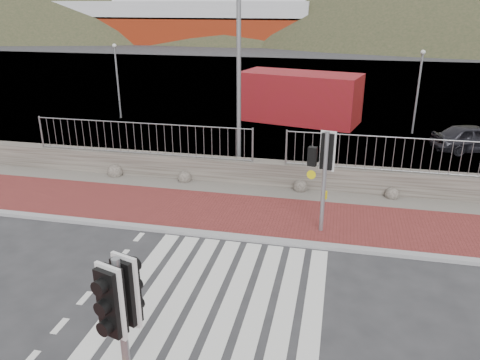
% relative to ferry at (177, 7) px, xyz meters
% --- Properties ---
extents(ground, '(220.00, 220.00, 0.00)m').
position_rel_ferry_xyz_m(ground, '(24.65, -67.90, -5.36)').
color(ground, '#28282B').
rests_on(ground, ground).
extents(sidewalk_far, '(40.00, 3.00, 0.08)m').
position_rel_ferry_xyz_m(sidewalk_far, '(24.65, -63.40, -5.32)').
color(sidewalk_far, maroon).
rests_on(sidewalk_far, ground).
extents(kerb_far, '(40.00, 0.25, 0.12)m').
position_rel_ferry_xyz_m(kerb_far, '(24.65, -64.90, -5.31)').
color(kerb_far, gray).
rests_on(kerb_far, ground).
extents(zebra_crossing, '(4.62, 5.60, 0.01)m').
position_rel_ferry_xyz_m(zebra_crossing, '(24.65, -67.90, -5.36)').
color(zebra_crossing, silver).
rests_on(zebra_crossing, ground).
extents(gravel_strip, '(40.00, 1.50, 0.06)m').
position_rel_ferry_xyz_m(gravel_strip, '(24.65, -61.40, -5.33)').
color(gravel_strip, '#59544C').
rests_on(gravel_strip, ground).
extents(stone_wall, '(40.00, 0.60, 0.90)m').
position_rel_ferry_xyz_m(stone_wall, '(24.65, -60.60, -4.91)').
color(stone_wall, '#463F39').
rests_on(stone_wall, ground).
extents(railing, '(18.07, 0.07, 1.22)m').
position_rel_ferry_xyz_m(railing, '(24.65, -60.75, -3.54)').
color(railing, gray).
rests_on(railing, stone_wall).
extents(quay, '(120.00, 40.00, 0.50)m').
position_rel_ferry_xyz_m(quay, '(24.65, -40.00, -5.36)').
color(quay, '#4C4C4F').
rests_on(quay, ground).
extents(water, '(220.00, 50.00, 0.05)m').
position_rel_ferry_xyz_m(water, '(24.65, -5.00, -5.36)').
color(water, '#3F4C54').
rests_on(water, ground).
extents(ferry, '(50.00, 16.00, 20.00)m').
position_rel_ferry_xyz_m(ferry, '(0.00, 0.00, 0.00)').
color(ferry, maroon).
rests_on(ferry, ground).
extents(hills_backdrop, '(254.00, 90.00, 100.00)m').
position_rel_ferry_xyz_m(hills_backdrop, '(31.40, 20.00, -28.42)').
color(hills_backdrop, '#2A321E').
rests_on(hills_backdrop, ground).
extents(traffic_signal_near, '(0.49, 0.38, 3.05)m').
position_rel_ferry_xyz_m(traffic_signal_near, '(24.17, -71.34, -3.15)').
color(traffic_signal_near, gray).
rests_on(traffic_signal_near, ground).
extents(traffic_signal_far, '(0.75, 0.37, 3.03)m').
position_rel_ferry_xyz_m(traffic_signal_far, '(26.66, -63.98, -3.17)').
color(traffic_signal_far, gray).
rests_on(traffic_signal_far, ground).
extents(streetlight, '(1.86, 0.89, 9.20)m').
position_rel_ferry_xyz_m(streetlight, '(23.49, -59.86, -0.19)').
color(streetlight, gray).
rests_on(streetlight, ground).
extents(shipping_container, '(6.84, 4.09, 2.67)m').
position_rel_ferry_xyz_m(shipping_container, '(24.75, -50.63, -4.03)').
color(shipping_container, maroon).
rests_on(shipping_container, ground).
extents(car_a, '(3.86, 2.44, 1.22)m').
position_rel_ferry_xyz_m(car_a, '(32.88, -54.61, -4.75)').
color(car_a, black).
rests_on(car_a, ground).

